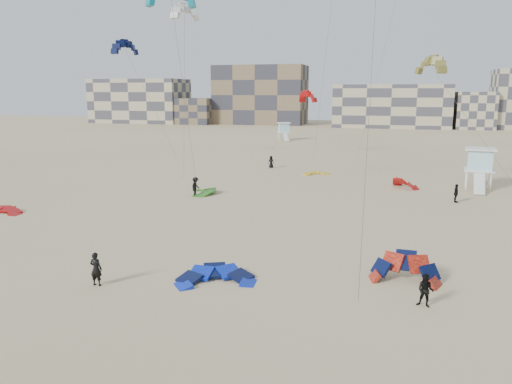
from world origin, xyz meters
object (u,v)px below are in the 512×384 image
(kite_ground_orange, at_px, (404,282))
(lifeguard_tower_near, at_px, (479,168))
(kitesurfer_main, at_px, (96,269))
(kite_ground_blue, at_px, (216,282))

(kite_ground_orange, distance_m, lifeguard_tower_near, 30.96)
(kite_ground_orange, relative_size, kitesurfer_main, 2.04)
(kite_ground_orange, height_order, kitesurfer_main, kite_ground_orange)
(kitesurfer_main, height_order, lifeguard_tower_near, lifeguard_tower_near)
(kite_ground_blue, xyz_separation_m, lifeguard_tower_near, (17.78, 32.59, 2.12))
(kitesurfer_main, bearing_deg, lifeguard_tower_near, -125.38)
(kite_ground_blue, relative_size, kite_ground_orange, 1.13)
(lifeguard_tower_near, bearing_deg, kite_ground_orange, -99.07)
(kite_ground_blue, xyz_separation_m, kite_ground_orange, (9.87, 2.74, 0.00))
(kite_ground_orange, distance_m, kitesurfer_main, 16.56)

